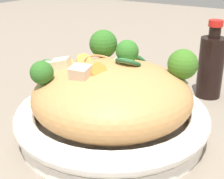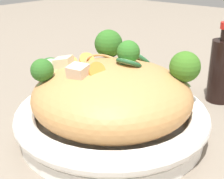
# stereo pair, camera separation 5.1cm
# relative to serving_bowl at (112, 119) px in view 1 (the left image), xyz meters

# --- Properties ---
(ground_plane) EXTENTS (3.00, 3.00, 0.00)m
(ground_plane) POSITION_rel_serving_bowl_xyz_m (0.00, 0.00, -0.03)
(ground_plane) COLOR #7A6D5E
(serving_bowl) EXTENTS (0.31, 0.31, 0.06)m
(serving_bowl) POSITION_rel_serving_bowl_xyz_m (0.00, 0.00, 0.00)
(serving_bowl) COLOR white
(serving_bowl) RESTS_ON ground_plane
(noodle_heap) EXTENTS (0.25, 0.25, 0.10)m
(noodle_heap) POSITION_rel_serving_bowl_xyz_m (-0.00, 0.00, 0.04)
(noodle_heap) COLOR #B8834B
(noodle_heap) RESTS_ON serving_bowl
(broccoli_florets) EXTENTS (0.20, 0.21, 0.08)m
(broccoli_florets) POSITION_rel_serving_bowl_xyz_m (0.04, 0.00, 0.10)
(broccoli_florets) COLOR #A3BC77
(broccoli_florets) RESTS_ON serving_bowl
(carrot_coins) EXTENTS (0.07, 0.12, 0.03)m
(carrot_coins) POSITION_rel_serving_bowl_xyz_m (-0.01, 0.05, 0.09)
(carrot_coins) COLOR orange
(carrot_coins) RESTS_ON serving_bowl
(zucchini_slices) EXTENTS (0.17, 0.15, 0.05)m
(zucchini_slices) POSITION_rel_serving_bowl_xyz_m (0.02, 0.03, 0.09)
(zucchini_slices) COLOR beige
(zucchini_slices) RESTS_ON serving_bowl
(chicken_chunks) EXTENTS (0.06, 0.10, 0.03)m
(chicken_chunks) POSITION_rel_serving_bowl_xyz_m (-0.04, 0.05, 0.09)
(chicken_chunks) COLOR beige
(chicken_chunks) RESTS_ON serving_bowl
(soy_sauce_bottle) EXTENTS (0.05, 0.05, 0.16)m
(soy_sauce_bottle) POSITION_rel_serving_bowl_xyz_m (0.25, -0.08, 0.04)
(soy_sauce_bottle) COLOR black
(soy_sauce_bottle) RESTS_ON ground_plane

